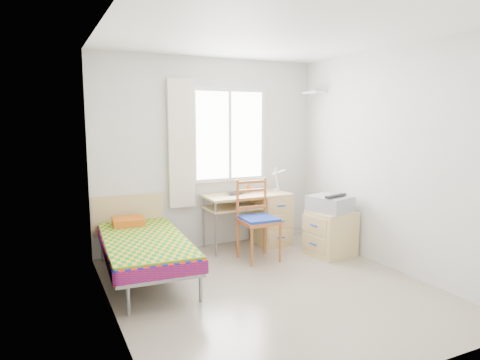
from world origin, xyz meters
The scene contains 17 objects.
floor centered at (0.00, 0.00, 0.00)m, with size 3.50×3.50×0.00m, color #BCAD93.
ceiling centered at (0.00, 0.00, 2.60)m, with size 3.50×3.50×0.00m, color white.
wall_back centered at (0.00, 1.75, 1.30)m, with size 3.20×3.20×0.00m, color silver.
wall_left centered at (-1.60, 0.00, 1.30)m, with size 3.50×3.50×0.00m, color silver.
wall_right centered at (1.60, 0.00, 1.30)m, with size 3.50×3.50×0.00m, color silver.
window centered at (0.30, 1.73, 1.55)m, with size 1.10×0.04×1.30m.
curtain centered at (-0.42, 1.68, 1.45)m, with size 0.35×0.05×1.70m, color beige.
floating_shelf centered at (1.49, 1.40, 2.15)m, with size 0.20×0.32×0.03m, color white.
bed centered at (-1.14, 0.90, 0.40)m, with size 0.99×1.93×0.81m.
desk centered at (0.75, 1.44, 0.41)m, with size 1.20×0.55×0.75m.
chair centered at (0.32, 0.92, 0.57)m, with size 0.45×0.45×1.03m.
cabinet centered at (1.26, 0.64, 0.29)m, with size 0.60×0.55×0.59m.
printer centered at (1.23, 0.63, 0.70)m, with size 0.55×0.59×0.21m.
laptop centered at (0.32, 1.47, 0.76)m, with size 0.33×0.21×0.03m, color black.
pen_cup centered at (0.52, 1.56, 0.80)m, with size 0.08×0.08×0.09m, color #CB5316.
task_lamp centered at (0.88, 1.39, 0.98)m, with size 0.21×0.31×0.37m.
book centered at (0.25, 1.45, 0.59)m, with size 0.18×0.24×0.02m, color gray.
Camera 1 is at (-2.16, -3.76, 1.78)m, focal length 32.00 mm.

